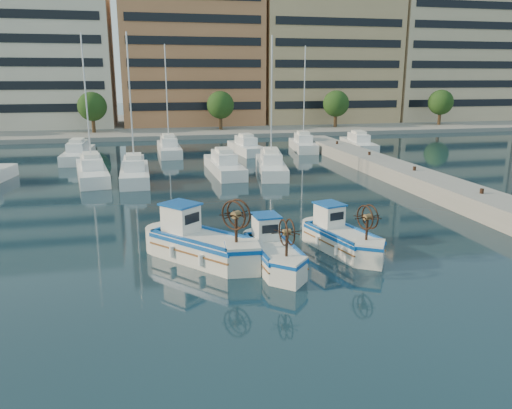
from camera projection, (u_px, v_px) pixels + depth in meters
The scene contains 7 objects.
ground at pixel (312, 262), 22.61m from camera, with size 300.00×300.00×0.00m, color #18333E.
quay at pixel (461, 196), 32.78m from camera, with size 3.00×60.00×1.20m, color gray.
waterfront at pixel (240, 59), 83.30m from camera, with size 180.00×40.00×25.60m.
yacht_marina at pixel (191, 159), 47.73m from camera, with size 40.37×23.63×11.50m.
fishing_boat_a at pixel (200, 241), 22.77m from camera, with size 4.70×5.02×3.16m.
fishing_boat_b at pixel (273, 250), 22.08m from camera, with size 1.99×4.31×2.65m.
fishing_boat_c at pixel (341, 236), 23.97m from camera, with size 2.75×4.49×2.72m.
Camera 1 is at (-7.12, -20.19, 8.16)m, focal length 35.00 mm.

